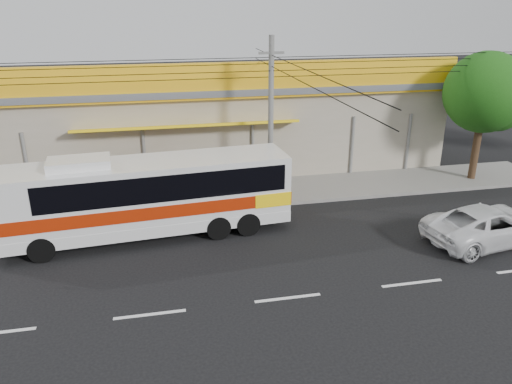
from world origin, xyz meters
TOP-DOWN VIEW (x-y plane):
  - ground at (0.00, 0.00)m, footprint 120.00×120.00m
  - sidewalk at (0.00, 6.00)m, footprint 30.00×3.20m
  - lane_markings at (0.00, -2.50)m, footprint 50.00×0.12m
  - storefront_building at (-0.01, 11.54)m, footprint 22.60×9.20m
  - coach_bus at (-3.77, 2.63)m, footprint 10.55×3.04m
  - motorbike_red at (-3.81, 5.80)m, footprint 2.29×1.50m
  - white_car at (8.06, -0.41)m, footprint 5.11×2.95m
  - utility_pole at (1.35, 5.40)m, footprint 34.00×14.00m
  - tree_near at (11.59, 5.53)m, footprint 3.71×3.71m

SIDE VIEW (x-z plane):
  - ground at x=0.00m, z-range 0.00..0.00m
  - lane_markings at x=0.00m, z-range -0.01..0.01m
  - sidewalk at x=0.00m, z-range 0.00..0.15m
  - white_car at x=8.06m, z-range 0.00..1.34m
  - motorbike_red at x=-3.81m, z-range 0.15..1.29m
  - coach_bus at x=-3.77m, z-range 0.11..3.32m
  - storefront_building at x=-0.01m, z-range -0.55..5.15m
  - tree_near at x=11.59m, z-range 1.09..7.24m
  - utility_pole at x=1.35m, z-range 2.26..9.22m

